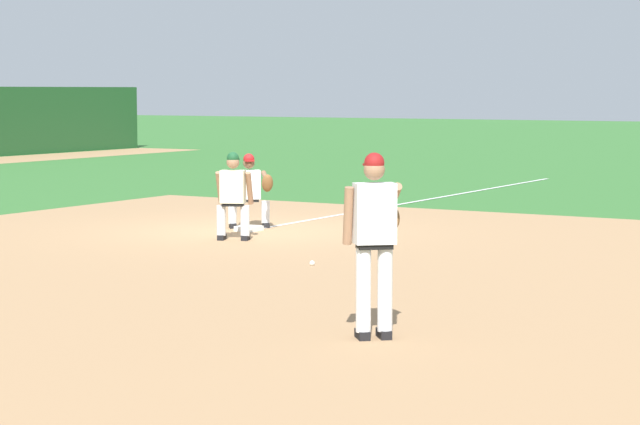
# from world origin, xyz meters

# --- Properties ---
(ground_plane) EXTENTS (160.00, 160.00, 0.00)m
(ground_plane) POSITION_xyz_m (0.00, 0.00, 0.00)
(ground_plane) COLOR #336B2D
(infield_dirt_patch) EXTENTS (18.00, 18.00, 0.01)m
(infield_dirt_patch) POSITION_xyz_m (-3.67, -3.20, 0.00)
(infield_dirt_patch) COLOR #A87F56
(infield_dirt_patch) RESTS_ON ground
(foul_line_stripe) EXTENTS (15.00, 0.10, 0.00)m
(foul_line_stripe) POSITION_xyz_m (7.50, 0.00, 0.01)
(foul_line_stripe) COLOR white
(foul_line_stripe) RESTS_ON ground
(first_base_bag) EXTENTS (0.38, 0.38, 0.09)m
(first_base_bag) POSITION_xyz_m (0.00, 0.00, 0.04)
(first_base_bag) COLOR white
(first_base_bag) RESTS_ON ground
(baseball) EXTENTS (0.07, 0.07, 0.07)m
(baseball) POSITION_xyz_m (-3.17, -3.19, 0.04)
(baseball) COLOR white
(baseball) RESTS_ON ground
(pitcher) EXTENTS (0.85, 0.56, 1.86)m
(pitcher) POSITION_xyz_m (-7.30, -6.38, 1.06)
(pitcher) COLOR black
(pitcher) RESTS_ON ground
(first_baseman) EXTENTS (0.76, 1.07, 1.34)m
(first_baseman) POSITION_xyz_m (0.40, 0.23, 0.73)
(first_baseman) COLOR black
(first_baseman) RESTS_ON ground
(baserunner) EXTENTS (0.59, 0.67, 1.46)m
(baserunner) POSITION_xyz_m (-1.26, -0.54, 0.79)
(baserunner) COLOR black
(baserunner) RESTS_ON ground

